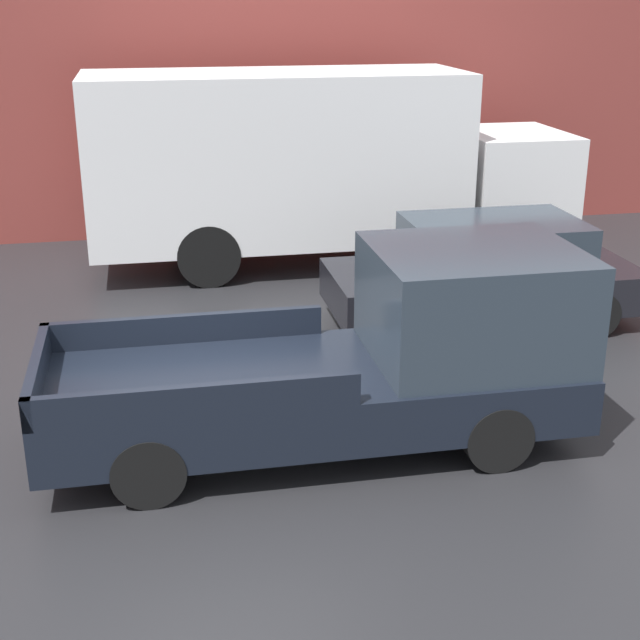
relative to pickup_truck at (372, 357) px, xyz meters
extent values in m
plane|color=#232326|center=(-1.67, -0.18, -0.98)|extent=(60.00, 60.00, 0.00)
cube|color=brown|center=(-1.67, 9.34, 1.66)|extent=(28.00, 0.15, 5.28)
cube|color=black|center=(-0.66, 0.00, -0.35)|extent=(5.72, 2.05, 0.59)
cube|color=#28333D|center=(1.11, 0.00, 0.55)|extent=(2.17, 1.93, 1.21)
cube|color=black|center=(-1.95, 0.98, 0.11)|extent=(3.15, 0.10, 0.33)
cube|color=black|center=(-1.95, -0.98, 0.11)|extent=(3.15, 0.10, 0.33)
cube|color=black|center=(-3.47, 0.00, 0.11)|extent=(0.10, 2.05, 0.33)
cylinder|color=black|center=(1.11, 0.91, -0.61)|extent=(0.73, 0.26, 0.73)
cylinder|color=black|center=(1.11, -0.91, -0.61)|extent=(0.73, 0.26, 0.73)
cylinder|color=black|center=(-2.44, 0.91, -0.61)|extent=(0.73, 0.26, 0.73)
cylinder|color=black|center=(-2.44, -0.91, -0.61)|extent=(0.73, 0.26, 0.73)
cube|color=black|center=(2.52, 3.25, -0.40)|extent=(4.54, 1.93, 0.57)
cube|color=#28333D|center=(2.66, 3.25, 0.24)|extent=(2.50, 1.70, 0.70)
cylinder|color=black|center=(3.93, 4.12, -0.64)|extent=(0.68, 0.22, 0.68)
cylinder|color=black|center=(3.93, 2.39, -0.64)|extent=(0.68, 0.22, 0.68)
cylinder|color=black|center=(1.11, 4.12, -0.64)|extent=(0.68, 0.22, 0.68)
cylinder|color=black|center=(1.11, 2.39, -0.64)|extent=(0.68, 0.22, 0.68)
cube|color=white|center=(4.41, 6.92, 0.41)|extent=(1.90, 2.32, 1.76)
cube|color=white|center=(0.01, 6.92, 0.97)|extent=(6.55, 2.44, 2.89)
cylinder|color=black|center=(4.06, 8.01, -0.45)|extent=(1.06, 0.30, 1.06)
cylinder|color=black|center=(4.06, 5.84, -0.45)|extent=(1.06, 0.30, 1.06)
cylinder|color=black|center=(-1.32, 8.01, -0.45)|extent=(1.06, 0.30, 1.06)
cylinder|color=black|center=(-1.32, 5.84, -0.45)|extent=(1.06, 0.30, 1.06)
camera|label=1|loc=(-2.28, -8.60, 3.70)|focal=50.00mm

